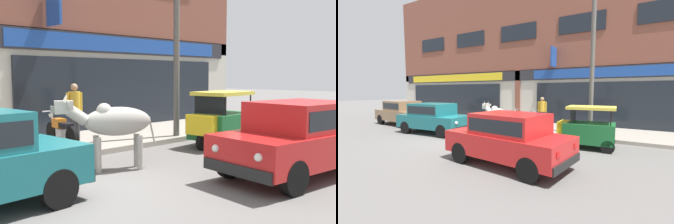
{
  "view_description": "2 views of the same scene",
  "coord_description": "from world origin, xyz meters",
  "views": [
    {
      "loc": [
        -3.35,
        -5.76,
        1.97
      ],
      "look_at": [
        3.27,
        1.0,
        1.08
      ],
      "focal_mm": 42.0,
      "sensor_mm": 36.0,
      "label": 1
    },
    {
      "loc": [
        6.87,
        -7.47,
        2.08
      ],
      "look_at": [
        1.8,
        1.0,
        1.14
      ],
      "focal_mm": 24.0,
      "sensor_mm": 36.0,
      "label": 2
    }
  ],
  "objects": [
    {
      "name": "ground_plane",
      "position": [
        0.0,
        0.0,
        0.0
      ],
      "size": [
        90.0,
        90.0,
        0.0
      ],
      "primitive_type": "plane",
      "color": "#605E5B"
    },
    {
      "name": "sidewalk",
      "position": [
        0.0,
        3.86,
        0.07
      ],
      "size": [
        19.0,
        3.33,
        0.14
      ],
      "primitive_type": "cube",
      "color": "gray",
      "rests_on": "ground"
    },
    {
      "name": "shop_building",
      "position": [
        0.0,
        5.79,
        4.6
      ],
      "size": [
        23.0,
        1.4,
        9.62
      ],
      "color": "brown",
      "rests_on": "ground"
    },
    {
      "name": "cow",
      "position": [
        1.46,
        0.78,
        1.01
      ],
      "size": [
        1.99,
        1.17,
        1.61
      ],
      "color": "#9E998E",
      "rests_on": "ground"
    },
    {
      "name": "car_0",
      "position": [
        3.77,
        -2.15,
        0.81
      ],
      "size": [
        3.74,
        2.01,
        1.46
      ],
      "color": "black",
      "rests_on": "ground"
    },
    {
      "name": "car_1",
      "position": [
        -5.6,
        0.98,
        0.81
      ],
      "size": [
        3.72,
        1.92,
        1.46
      ],
      "color": "black",
      "rests_on": "ground"
    },
    {
      "name": "car_2",
      "position": [
        -1.77,
        0.07,
        0.81
      ],
      "size": [
        3.69,
        1.81,
        1.46
      ],
      "color": "black",
      "rests_on": "ground"
    },
    {
      "name": "auto_rickshaw",
      "position": [
        5.26,
        0.96,
        0.66
      ],
      "size": [
        2.03,
        1.29,
        1.52
      ],
      "color": "black",
      "rests_on": "ground"
    },
    {
      "name": "motorcycle_0",
      "position": [
        -0.63,
        3.39,
        0.53
      ],
      "size": [
        0.52,
        1.81,
        0.88
      ],
      "color": "black",
      "rests_on": "sidewalk"
    },
    {
      "name": "motorcycle_1",
      "position": [
        0.59,
        3.48,
        0.53
      ],
      "size": [
        0.52,
        1.81,
        0.88
      ],
      "color": "black",
      "rests_on": "sidewalk"
    },
    {
      "name": "motorcycle_2",
      "position": [
        1.74,
        3.42,
        0.53
      ],
      "size": [
        0.52,
        1.81,
        0.88
      ],
      "color": "black",
      "rests_on": "sidewalk"
    },
    {
      "name": "pedestrian",
      "position": [
        2.38,
        3.8,
        1.13
      ],
      "size": [
        0.5,
        0.32,
        1.6
      ],
      "color": "#2D2D33",
      "rests_on": "sidewalk"
    },
    {
      "name": "utility_pole",
      "position": [
        5.09,
        2.5,
        2.98
      ],
      "size": [
        0.18,
        0.18,
        5.68
      ],
      "primitive_type": "cylinder",
      "color": "#595651",
      "rests_on": "sidewalk"
    }
  ]
}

